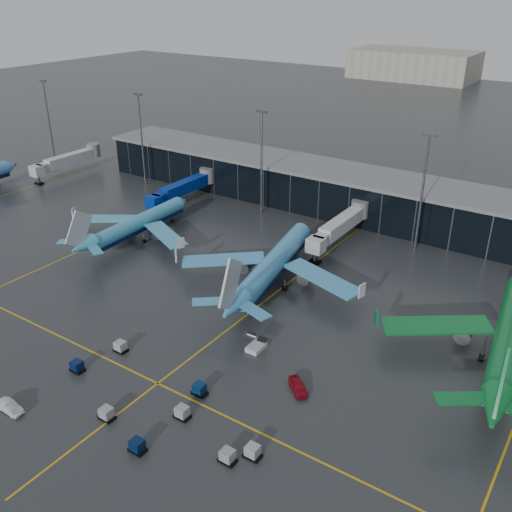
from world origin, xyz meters
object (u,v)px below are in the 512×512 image
Objects in this scene: airliner_arkefly at (139,214)px; service_van_red at (298,386)px; mobile_airstair at (256,345)px; airliner_klm_near at (275,251)px; service_van_white at (9,407)px; baggage_carts at (160,407)px.

airliner_arkefly is 8.18× the size of service_van_red.
mobile_airstair is 0.74× the size of service_van_red.
airliner_arkefly is 0.87× the size of airliner_klm_near.
airliner_arkefly reaches higher than service_van_white.
baggage_carts is 19.60m from service_van_red.
service_van_red is 39.73m from service_van_white.
service_van_red is (56.85, -26.55, -5.02)m from airliner_arkefly.
airliner_klm_near is at bearing -11.02° from service_van_white.
mobile_airstair is 11.75m from service_van_red.
airliner_arkefly reaches higher than service_van_red.
airliner_klm_near reaches higher than service_van_white.
airliner_klm_near reaches higher than airliner_arkefly.
baggage_carts is 7.48× the size of service_van_white.
service_van_white is at bearing 171.22° from service_van_red.
mobile_airstair reaches higher than service_van_white.
airliner_klm_near reaches higher than baggage_carts.
service_van_red is at bearing -27.08° from airliner_arkefly.
mobile_airstair is at bearing 105.70° from service_van_red.
baggage_carts is (6.87, -39.84, -5.92)m from airliner_klm_near.
service_van_red reaches higher than service_van_white.
service_van_white is at bearing -123.24° from mobile_airstair.
airliner_arkefly reaches higher than baggage_carts.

